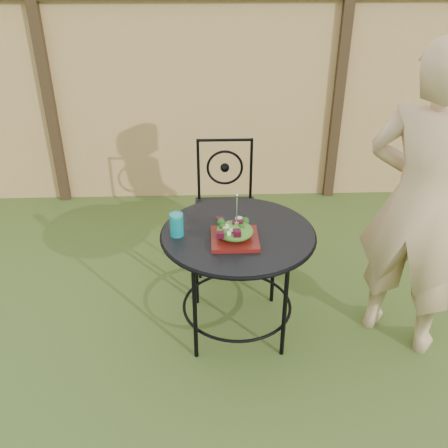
% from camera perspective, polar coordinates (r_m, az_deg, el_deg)
% --- Properties ---
extents(ground, '(60.00, 60.00, 0.00)m').
position_cam_1_polar(ground, '(3.21, -3.38, -14.15)').
color(ground, '#284014').
rests_on(ground, ground).
extents(fence, '(8.00, 0.12, 1.90)m').
position_cam_1_polar(fence, '(4.68, -3.31, 13.88)').
color(fence, '#E2B46F').
rests_on(fence, ground).
extents(patio_table, '(0.92, 0.92, 0.72)m').
position_cam_1_polar(patio_table, '(3.01, 1.59, -3.17)').
color(patio_table, black).
rests_on(patio_table, ground).
extents(patio_chair, '(0.46, 0.46, 0.95)m').
position_cam_1_polar(patio_chair, '(3.75, 0.18, 2.49)').
color(patio_chair, black).
rests_on(patio_chair, ground).
extents(diner, '(0.80, 0.77, 1.85)m').
position_cam_1_polar(diner, '(3.00, 21.57, 1.97)').
color(diner, tan).
rests_on(diner, ground).
extents(salad_plate, '(0.27, 0.27, 0.02)m').
position_cam_1_polar(salad_plate, '(2.85, 1.23, -1.70)').
color(salad_plate, '#51120B').
rests_on(salad_plate, patio_table).
extents(salad, '(0.21, 0.21, 0.08)m').
position_cam_1_polar(salad, '(2.82, 1.24, -0.80)').
color(salad, '#235614').
rests_on(salad, salad_plate).
extents(fork, '(0.01, 0.01, 0.18)m').
position_cam_1_polar(fork, '(2.76, 1.48, 1.54)').
color(fork, silver).
rests_on(fork, salad).
extents(drinking_glass, '(0.08, 0.08, 0.14)m').
position_cam_1_polar(drinking_glass, '(2.88, -5.43, -0.07)').
color(drinking_glass, '#0B8586').
rests_on(drinking_glass, patio_table).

